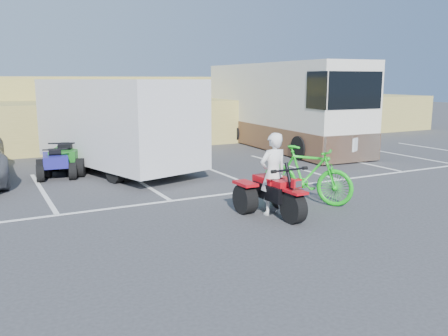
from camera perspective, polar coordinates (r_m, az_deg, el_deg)
name	(u,v)px	position (r m, az deg, el deg)	size (l,w,h in m)	color
ground	(214,227)	(9.76, -1.22, -7.15)	(100.00, 100.00, 0.00)	#353537
parking_stripes	(178,184)	(13.69, -5.56, -1.97)	(28.00, 5.16, 0.01)	white
grass_embankment	(71,112)	(24.21, -17.89, 6.46)	(40.00, 8.50, 3.10)	#9C9247
red_trike_atv	(276,216)	(10.62, 6.30, -5.73)	(1.34, 1.78, 1.16)	#B40A12
rider	(273,174)	(10.51, 5.93, -0.73)	(0.67, 0.44, 1.84)	white
green_dirt_bike	(307,175)	(11.68, 9.91, -0.80)	(0.65, 2.32, 1.39)	#14BF19
cargo_trailer	(116,122)	(15.85, -12.81, 5.42)	(4.22, 6.83, 2.97)	silver
rv_motorhome	(280,111)	(21.36, 6.79, 6.77)	(3.14, 10.15, 3.60)	silver
quad_atv_blue	(56,178)	(15.45, -19.51, -1.09)	(1.12, 1.50, 0.98)	navy
quad_atv_green	(67,174)	(15.95, -18.32, -0.67)	(1.26, 1.69, 1.10)	#166018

